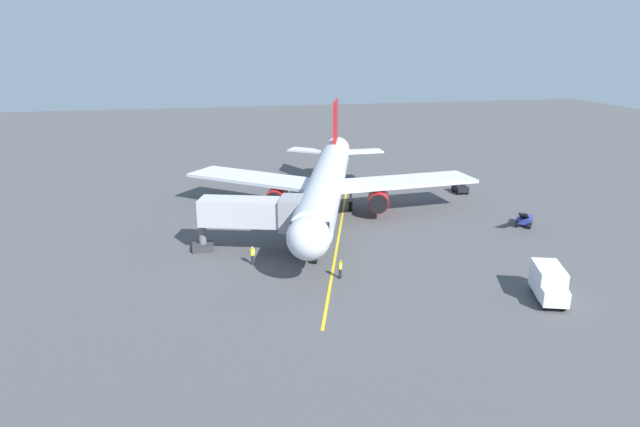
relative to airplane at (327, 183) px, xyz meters
name	(u,v)px	position (x,y,z in m)	size (l,w,h in m)	color
ground_plane	(317,218)	(1.12, -0.01, -4.00)	(220.00, 220.00, 0.00)	#4C4C4F
apron_lead_in_line	(339,235)	(0.08, 6.27, -4.00)	(0.24, 40.00, 0.01)	yellow
airplane	(327,183)	(0.00, 0.00, 0.00)	(33.28, 39.47, 11.50)	silver
jet_bridge	(260,214)	(8.43, 9.22, -0.24)	(11.41, 5.81, 5.40)	#B7B7BC
ground_crew_marshaller	(252,255)	(9.52, 12.31, -3.12)	(0.47, 0.41, 1.71)	#23232D
ground_crew_wing_walker	(340,269)	(2.57, 16.92, -3.12)	(0.27, 0.41, 1.71)	#23232D
belt_loader_near_nose	(524,219)	(-20.25, 7.34, -3.29)	(3.68, 4.40, 2.32)	#2D3899
belt_loader_portside	(303,247)	(4.68, 10.83, -3.29)	(1.81, 4.68, 2.32)	white
box_truck_starboard_side	(549,283)	(-12.21, 24.19, -2.62)	(3.31, 4.98, 2.62)	white
tug_rear_apron	(460,188)	(-19.40, -6.74, -3.30)	(1.67, 2.38, 1.50)	black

